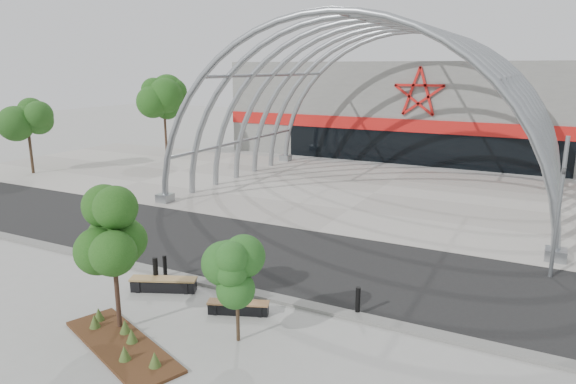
% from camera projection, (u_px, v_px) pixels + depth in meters
% --- Properties ---
extents(ground, '(140.00, 140.00, 0.00)m').
position_uv_depth(ground, '(236.00, 287.00, 18.11)').
color(ground, '#9E9E98').
rests_on(ground, ground).
extents(road, '(140.00, 7.00, 0.02)m').
position_uv_depth(road, '(282.00, 256.00, 21.13)').
color(road, black).
rests_on(road, ground).
extents(forecourt, '(60.00, 17.00, 0.04)m').
position_uv_depth(forecourt, '(374.00, 193.00, 31.50)').
color(forecourt, '#A29C93').
rests_on(forecourt, ground).
extents(kerb, '(60.00, 0.50, 0.12)m').
position_uv_depth(kerb, '(232.00, 288.00, 17.88)').
color(kerb, slate).
rests_on(kerb, ground).
extents(arena_building, '(34.00, 15.24, 8.00)m').
position_uv_depth(arena_building, '(438.00, 108.00, 46.06)').
color(arena_building, slate).
rests_on(arena_building, ground).
extents(vault_canopy, '(20.80, 15.80, 20.36)m').
position_uv_depth(vault_canopy, '(374.00, 193.00, 31.50)').
color(vault_canopy, gray).
rests_on(vault_canopy, ground).
extents(planting_bed, '(4.85, 3.00, 0.49)m').
position_uv_depth(planting_bed, '(121.00, 342.00, 14.29)').
color(planting_bed, '#3A2011').
rests_on(planting_bed, ground).
extents(signal_pole, '(0.23, 0.74, 5.25)m').
position_uv_depth(signal_pole, '(559.00, 206.00, 18.33)').
color(signal_pole, gray).
rests_on(signal_pole, ground).
extents(street_tree_0, '(1.89, 1.89, 4.30)m').
position_uv_depth(street_tree_0, '(112.00, 230.00, 14.50)').
color(street_tree_0, black).
rests_on(street_tree_0, ground).
extents(street_tree_1, '(1.29, 1.29, 3.05)m').
position_uv_depth(street_tree_1, '(237.00, 268.00, 14.08)').
color(street_tree_1, '#2D2216').
rests_on(street_tree_1, ground).
extents(bench_0, '(2.30, 1.37, 0.48)m').
position_uv_depth(bench_0, '(164.00, 285.00, 17.77)').
color(bench_0, black).
rests_on(bench_0, ground).
extents(bench_1, '(1.96, 1.11, 0.41)m').
position_uv_depth(bench_1, '(238.00, 308.00, 16.14)').
color(bench_1, black).
rests_on(bench_1, ground).
extents(bollard_0, '(0.14, 0.14, 0.90)m').
position_uv_depth(bollard_0, '(165.00, 267.00, 18.74)').
color(bollard_0, black).
rests_on(bollard_0, ground).
extents(bollard_1, '(0.18, 0.18, 1.11)m').
position_uv_depth(bollard_1, '(156.00, 273.00, 17.98)').
color(bollard_1, black).
rests_on(bollard_1, ground).
extents(bollard_2, '(0.17, 0.17, 1.06)m').
position_uv_depth(bollard_2, '(232.00, 290.00, 16.67)').
color(bollard_2, black).
rests_on(bollard_2, ground).
extents(bollard_3, '(0.15, 0.15, 0.92)m').
position_uv_depth(bollard_3, '(240.00, 296.00, 16.34)').
color(bollard_3, black).
rests_on(bollard_3, ground).
extents(bollard_4, '(0.15, 0.15, 0.94)m').
position_uv_depth(bollard_4, '(358.00, 301.00, 15.98)').
color(bollard_4, black).
rests_on(bollard_4, ground).
extents(bg_tree_0, '(3.00, 3.00, 6.45)m').
position_uv_depth(bg_tree_0, '(164.00, 103.00, 43.18)').
color(bg_tree_0, black).
rests_on(bg_tree_0, ground).
extents(bg_tree_2, '(2.55, 2.55, 5.38)m').
position_uv_depth(bg_tree_2, '(27.00, 120.00, 36.50)').
color(bg_tree_2, black).
rests_on(bg_tree_2, ground).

